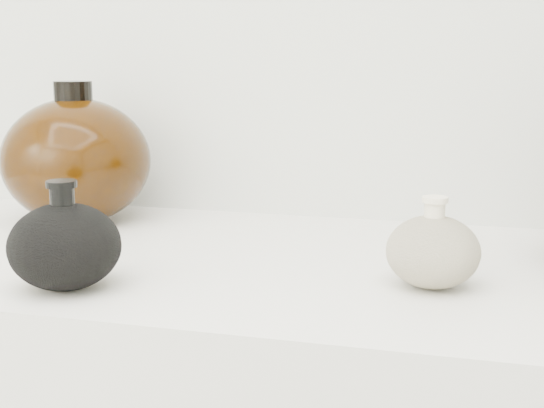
# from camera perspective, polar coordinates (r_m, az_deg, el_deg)

# --- Properties ---
(black_gourd_vase) EXTENTS (0.15, 0.15, 0.11)m
(black_gourd_vase) POSITION_cam_1_polar(r_m,az_deg,el_deg) (0.80, -15.34, -3.02)
(black_gourd_vase) COLOR black
(black_gourd_vase) RESTS_ON display_counter
(cream_gourd_vase) EXTENTS (0.10, 0.10, 0.10)m
(cream_gourd_vase) POSITION_cam_1_polar(r_m,az_deg,el_deg) (0.80, 12.03, -3.48)
(cream_gourd_vase) COLOR beige
(cream_gourd_vase) RESTS_ON display_counter
(left_round_pot) EXTENTS (0.24, 0.24, 0.20)m
(left_round_pot) POSITION_cam_1_polar(r_m,az_deg,el_deg) (1.12, -14.51, 3.22)
(left_round_pot) COLOR black
(left_round_pot) RESTS_ON display_counter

